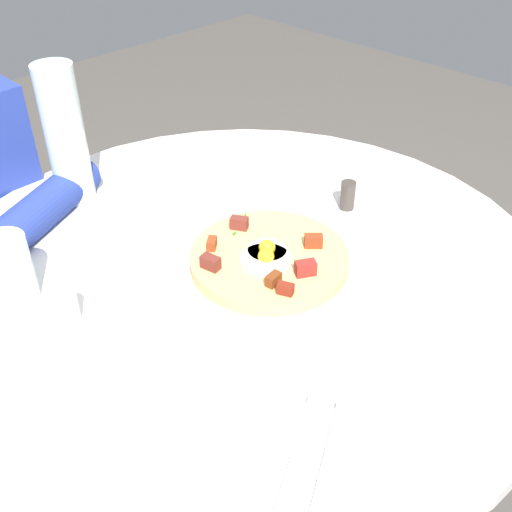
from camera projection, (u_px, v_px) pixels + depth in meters
ground_plane at (247, 508)px, 1.45m from camera, size 6.00×6.00×0.00m
dining_table at (244, 338)px, 1.11m from camera, size 1.02×1.02×0.74m
pizza_plate at (269, 267)px, 0.99m from camera, size 0.28×0.28×0.01m
breakfast_pizza at (269, 258)px, 0.98m from camera, size 0.26×0.26×0.04m
bread_plate at (128, 236)px, 1.06m from camera, size 0.18×0.18×0.01m
napkin at (311, 464)px, 0.70m from camera, size 0.22×0.20×0.00m
fork at (296, 457)px, 0.70m from camera, size 0.17×0.09×0.00m
knife at (327, 465)px, 0.69m from camera, size 0.17×0.09×0.00m
water_glass at (9, 270)px, 0.90m from camera, size 0.07×0.07×0.11m
water_bottle at (65, 135)px, 1.10m from camera, size 0.07×0.07×0.26m
salt_shaker at (69, 307)px, 0.87m from camera, size 0.03×0.03×0.06m
pepper_shaker at (348, 195)px, 1.13m from camera, size 0.03×0.03×0.05m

